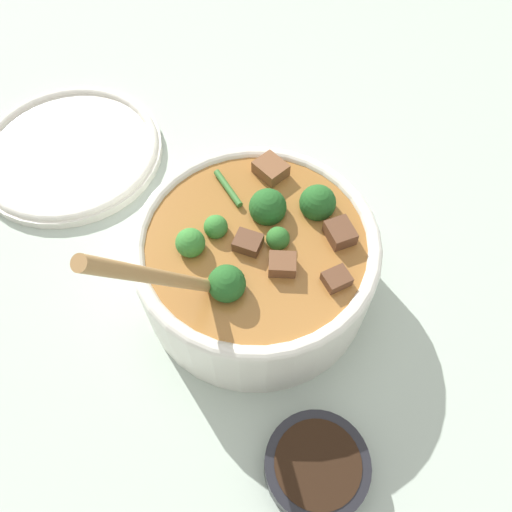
# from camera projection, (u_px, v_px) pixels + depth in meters

# --- Properties ---
(ground_plane) EXTENTS (4.00, 4.00, 0.00)m
(ground_plane) POSITION_uv_depth(u_px,v_px,m) (256.00, 285.00, 0.60)
(ground_plane) COLOR #ADBCAD
(stew_bowl) EXTENTS (0.26, 0.30, 0.28)m
(stew_bowl) POSITION_uv_depth(u_px,v_px,m) (256.00, 259.00, 0.55)
(stew_bowl) COLOR white
(stew_bowl) RESTS_ON ground_plane
(condiment_bowl) EXTENTS (0.10, 0.10, 0.03)m
(condiment_bowl) POSITION_uv_depth(u_px,v_px,m) (316.00, 466.00, 0.47)
(condiment_bowl) COLOR black
(condiment_bowl) RESTS_ON ground_plane
(empty_plate) EXTENTS (0.26, 0.26, 0.02)m
(empty_plate) POSITION_uv_depth(u_px,v_px,m) (70.00, 151.00, 0.70)
(empty_plate) COLOR silver
(empty_plate) RESTS_ON ground_plane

